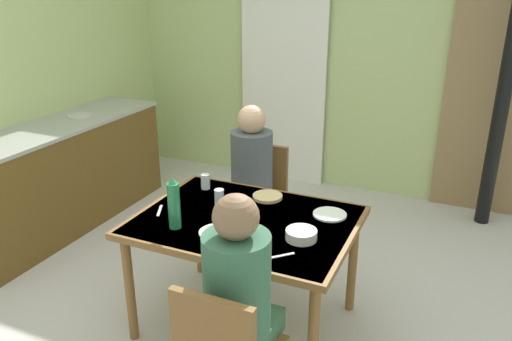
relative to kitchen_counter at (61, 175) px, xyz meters
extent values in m
plane|color=beige|center=(1.80, -0.63, -0.45)|extent=(6.53, 6.53, 0.00)
cube|color=#B4C581|center=(1.80, 1.88, 0.91)|extent=(4.47, 0.10, 2.72)
cube|color=#B4C67D|center=(-0.33, -0.01, 0.91)|extent=(0.10, 3.77, 2.72)
cube|color=olive|center=(3.29, 1.80, 0.55)|extent=(0.80, 0.05, 2.00)
cylinder|color=black|center=(3.37, 1.53, 0.91)|extent=(0.12, 0.12, 2.72)
cube|color=white|center=(1.34, 1.78, 0.69)|extent=(0.90, 0.03, 2.29)
cube|color=brown|center=(0.00, 0.00, -0.02)|extent=(0.60, 2.05, 0.87)
cube|color=#9E9E99|center=(0.00, 0.00, 0.43)|extent=(0.61, 2.09, 0.03)
cylinder|color=#B7B7BC|center=(0.00, 0.31, 0.45)|extent=(0.21, 0.21, 0.01)
cube|color=brown|center=(2.04, -0.61, 0.26)|extent=(1.26, 0.95, 0.04)
cube|color=#DDA38A|center=(2.04, -0.61, 0.28)|extent=(1.21, 0.91, 0.00)
cylinder|color=brown|center=(1.48, -1.02, -0.11)|extent=(0.06, 0.06, 0.69)
cylinder|color=brown|center=(1.48, -0.20, -0.11)|extent=(0.06, 0.06, 0.69)
cylinder|color=brown|center=(2.60, -0.20, -0.11)|extent=(0.06, 0.06, 0.69)
cube|color=brown|center=(2.33, -1.55, 0.21)|extent=(0.38, 0.04, 0.42)
cube|color=brown|center=(1.76, 0.15, 0.00)|extent=(0.40, 0.40, 0.04)
cube|color=brown|center=(1.76, 0.33, 0.21)|extent=(0.38, 0.04, 0.42)
cylinder|color=brown|center=(1.93, -0.02, -0.25)|extent=(0.04, 0.04, 0.41)
cylinder|color=brown|center=(1.59, -0.02, -0.25)|extent=(0.04, 0.04, 0.41)
cylinder|color=brown|center=(1.93, 0.32, -0.25)|extent=(0.04, 0.04, 0.41)
cylinder|color=brown|center=(1.59, 0.32, -0.25)|extent=(0.04, 0.04, 0.41)
cube|color=#366142|center=(2.33, -1.21, 0.06)|extent=(0.30, 0.22, 0.12)
cylinder|color=#38664C|center=(2.33, -1.32, 0.32)|extent=(0.30, 0.30, 0.52)
sphere|color=#846047|center=(2.33, -1.32, 0.67)|extent=(0.20, 0.20, 0.20)
cube|color=#4D4A54|center=(1.76, -0.01, 0.06)|extent=(0.30, 0.22, 0.12)
cylinder|color=#4C5156|center=(1.76, 0.10, 0.32)|extent=(0.30, 0.30, 0.52)
sphere|color=tan|center=(1.76, 0.10, 0.67)|extent=(0.20, 0.20, 0.20)
cylinder|color=#267B49|center=(1.73, -0.87, 0.41)|extent=(0.07, 0.07, 0.27)
cone|color=#26834D|center=(1.73, -0.87, 0.56)|extent=(0.05, 0.05, 0.04)
cylinder|color=silver|center=(2.42, -0.71, 0.31)|extent=(0.17, 0.17, 0.05)
cylinder|color=white|center=(2.48, -0.36, 0.28)|extent=(0.20, 0.20, 0.01)
cylinder|color=white|center=(1.98, -0.83, 0.28)|extent=(0.20, 0.20, 0.01)
cylinder|color=silver|center=(1.80, -0.48, 0.33)|extent=(0.06, 0.06, 0.09)
cylinder|color=silver|center=(1.61, -0.31, 0.33)|extent=(0.06, 0.06, 0.10)
cylinder|color=#DBB77A|center=(2.04, -0.28, 0.29)|extent=(0.19, 0.19, 0.02)
cube|color=silver|center=(1.52, -0.72, 0.28)|extent=(0.08, 0.14, 0.00)
cube|color=silver|center=(2.38, -0.92, 0.28)|extent=(0.12, 0.12, 0.00)
camera|label=1|loc=(3.17, -3.00, 1.60)|focal=35.45mm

